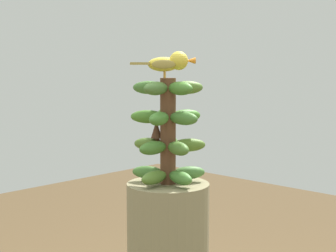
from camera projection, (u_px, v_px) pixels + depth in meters
name	position (u px, v px, depth m)	size (l,w,h in m)	color
banana_bunch	(168.00, 131.00, 1.68)	(0.26, 0.25, 0.35)	brown
perched_bird	(171.00, 63.00, 1.64)	(0.15, 0.18, 0.09)	#C68933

